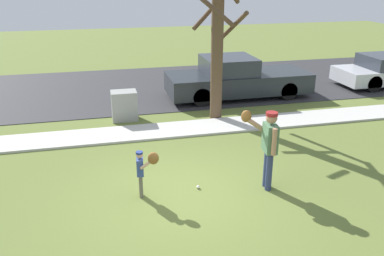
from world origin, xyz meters
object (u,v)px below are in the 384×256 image
(person_child, at_px, (144,167))
(utility_cabinet, at_px, (124,106))
(person_adult, at_px, (268,142))
(baseball, at_px, (198,187))
(street_tree_near, at_px, (217,44))
(parked_pickup_dark, at_px, (236,79))

(person_child, height_order, utility_cabinet, person_child)
(person_adult, relative_size, utility_cabinet, 1.87)
(person_adult, distance_m, baseball, 1.77)
(person_adult, height_order, person_child, person_adult)
(person_child, bearing_deg, utility_cabinet, 95.79)
(person_adult, bearing_deg, person_child, 1.20)
(utility_cabinet, bearing_deg, person_adult, -63.14)
(person_adult, xyz_separation_m, street_tree_near, (0.26, 4.56, 1.25))
(person_child, xyz_separation_m, parked_pickup_dark, (4.21, 6.46, -0.02))
(person_child, height_order, baseball, person_child)
(person_child, bearing_deg, street_tree_near, 62.83)
(parked_pickup_dark, bearing_deg, utility_cabinet, -159.22)
(person_adult, distance_m, person_child, 2.60)
(person_child, relative_size, parked_pickup_dark, 0.20)
(baseball, xyz_separation_m, utility_cabinet, (-1.16, 4.78, 0.42))
(utility_cabinet, relative_size, street_tree_near, 0.21)
(person_child, relative_size, street_tree_near, 0.24)
(person_adult, distance_m, parked_pickup_dark, 6.87)
(person_adult, height_order, baseball, person_adult)
(baseball, height_order, parked_pickup_dark, parked_pickup_dark)
(street_tree_near, bearing_deg, baseball, -111.32)
(utility_cabinet, bearing_deg, parked_pickup_dark, 20.78)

